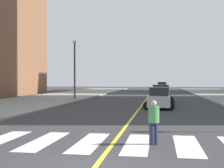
{
  "coord_description": "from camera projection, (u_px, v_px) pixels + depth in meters",
  "views": [
    {
      "loc": [
        1.74,
        -7.74,
        2.34
      ],
      "look_at": [
        -3.06,
        23.73,
        1.98
      ],
      "focal_mm": 51.16,
      "sensor_mm": 36.0,
      "label": 1
    }
  ],
  "objects": [
    {
      "name": "car_green_third",
      "position": [
        161.0,
        94.0,
        33.06
      ],
      "size": [
        2.65,
        4.23,
        1.89
      ],
      "rotation": [
        0.0,
        0.0,
        3.14
      ],
      "color": "#236B42",
      "rests_on": "ground"
    },
    {
      "name": "car_gray_second",
      "position": [
        162.0,
        87.0,
        66.35
      ],
      "size": [
        2.91,
        4.56,
        2.01
      ],
      "rotation": [
        0.0,
        0.0,
        3.1
      ],
      "color": "slate",
      "rests_on": "ground"
    },
    {
      "name": "sidewalk_kerb_west",
      "position": [
        9.0,
        105.0,
        29.55
      ],
      "size": [
        10.0,
        120.0,
        0.15
      ],
      "primitive_type": "cube",
      "color": "gray",
      "rests_on": "ground"
    },
    {
      "name": "pedestrian_crossing",
      "position": [
        154.0,
        120.0,
        11.61
      ],
      "size": [
        0.4,
        0.4,
        1.62
      ],
      "rotation": [
        0.0,
        0.0,
        3.75
      ],
      "color": "#232847",
      "rests_on": "ground"
    },
    {
      "name": "crosswalk_paint",
      "position": [
        113.0,
        143.0,
        11.89
      ],
      "size": [
        13.5,
        4.0,
        0.01
      ],
      "color": "silver",
      "rests_on": "ground"
    },
    {
      "name": "lane_divider_paint",
      "position": [
        149.0,
        96.0,
        47.48
      ],
      "size": [
        0.16,
        80.0,
        0.01
      ],
      "primitive_type": "cube",
      "color": "yellow",
      "rests_on": "ground"
    },
    {
      "name": "street_lamp",
      "position": [
        75.0,
        64.0,
        39.02
      ],
      "size": [
        0.44,
        0.44,
        7.16
      ],
      "color": "#38383D",
      "rests_on": "sidewalk_kerb_west"
    },
    {
      "name": "car_silver_nearest",
      "position": [
        159.0,
        99.0,
        26.49
      ],
      "size": [
        2.52,
        4.01,
        1.79
      ],
      "rotation": [
        0.0,
        0.0,
        3.13
      ],
      "color": "#B7B7BC",
      "rests_on": "ground"
    }
  ]
}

